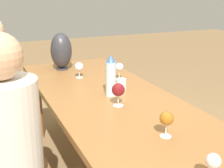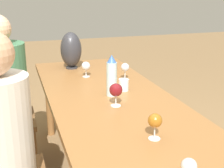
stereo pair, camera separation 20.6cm
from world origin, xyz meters
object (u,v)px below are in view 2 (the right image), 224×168
wine_glass_1 (86,66)px  water_tumbler (124,85)px  wine_glass_0 (116,90)px  vase (71,50)px  wine_glass_2 (125,68)px  water_bottle (112,76)px  wine_glass_3 (155,121)px  person_far (5,93)px  wine_glass_5 (189,168)px  person_near (3,141)px

wine_glass_1 → water_tumbler: bearing=-158.0°
wine_glass_0 → vase: bearing=4.9°
wine_glass_1 → wine_glass_2: bearing=-123.5°
water_bottle → wine_glass_3: water_bottle is taller
vase → wine_glass_2: (-0.50, -0.34, -0.07)m
person_far → wine_glass_5: bearing=-156.5°
wine_glass_3 → water_tumbler: bearing=-8.2°
wine_glass_2 → person_far: bearing=81.5°
wine_glass_2 → wine_glass_5: size_ratio=1.14×
water_tumbler → vase: size_ratio=0.26×
water_tumbler → wine_glass_2: (0.25, -0.10, 0.06)m
vase → person_near: size_ratio=0.27×
person_far → water_tumbler: bearing=-115.3°
wine_glass_0 → wine_glass_5: bearing=179.5°
wine_glass_2 → person_near: bearing=127.2°
water_tumbler → person_far: person_far is taller
wine_glass_2 → person_far: size_ratio=0.11×
water_tumbler → wine_glass_3: wine_glass_3 is taller
water_bottle → wine_glass_2: water_bottle is taller
water_tumbler → person_near: bearing=118.7°
wine_glass_0 → wine_glass_5: 0.87m
wine_glass_2 → wine_glass_3: (-1.00, 0.21, -0.00)m
wine_glass_3 → wine_glass_2: bearing=-11.8°
water_tumbler → vase: vase is taller
water_bottle → vase: size_ratio=0.86×
wine_glass_0 → person_far: person_far is taller
water_bottle → person_far: 0.87m
wine_glass_3 → person_near: (0.30, 0.72, -0.14)m
wine_glass_3 → person_far: bearing=32.1°
wine_glass_1 → wine_glass_5: wine_glass_1 is taller
wine_glass_1 → person_near: (-0.88, 0.65, -0.14)m
wine_glass_1 → wine_glass_3: wine_glass_3 is taller
vase → wine_glass_3: bearing=-175.1°
water_bottle → wine_glass_1: 0.51m
water_tumbler → wine_glass_1: bearing=22.0°
vase → water_bottle: bearing=-171.6°
vase → person_far: 0.73m
wine_glass_2 → person_far: person_far is taller
vase → wine_glass_1: size_ratio=2.59×
water_tumbler → wine_glass_1: size_ratio=0.67×
water_tumbler → person_near: size_ratio=0.07×
water_bottle → wine_glass_3: (-0.67, -0.01, -0.04)m
wine_glass_5 → wine_glass_2: bearing=-10.5°
water_bottle → person_near: bearing=118.0°
water_tumbler → wine_glass_0: (-0.27, 0.15, 0.06)m
wine_glass_3 → person_far: 1.35m
water_bottle → wine_glass_0: size_ratio=1.93×
wine_glass_5 → water_tumbler: bearing=-7.8°
person_near → wine_glass_3: bearing=-112.6°
person_far → wine_glass_2: bearing=-98.5°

